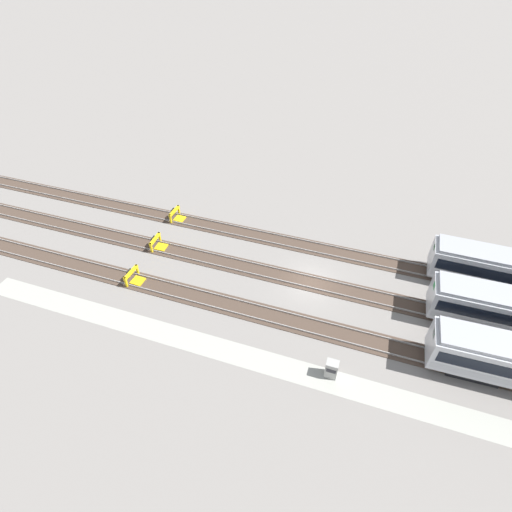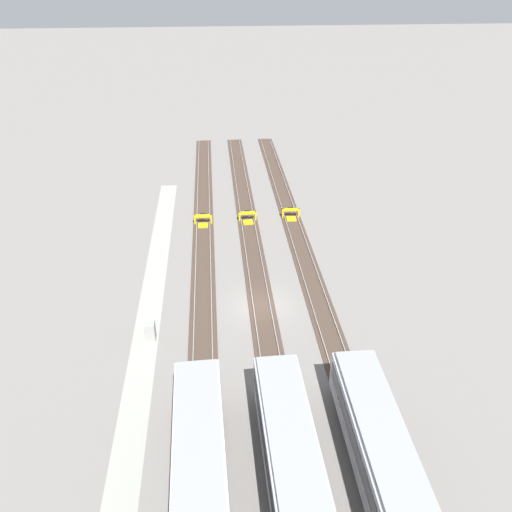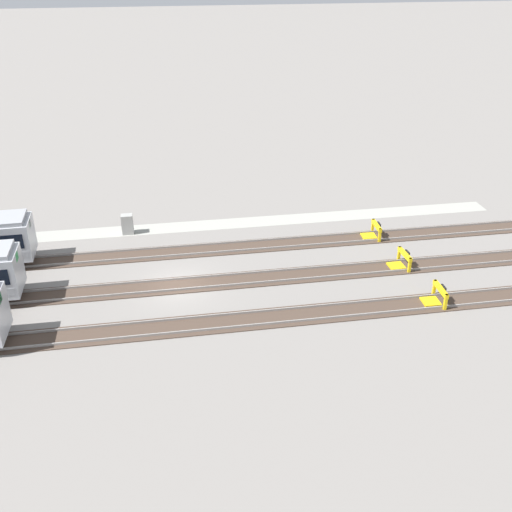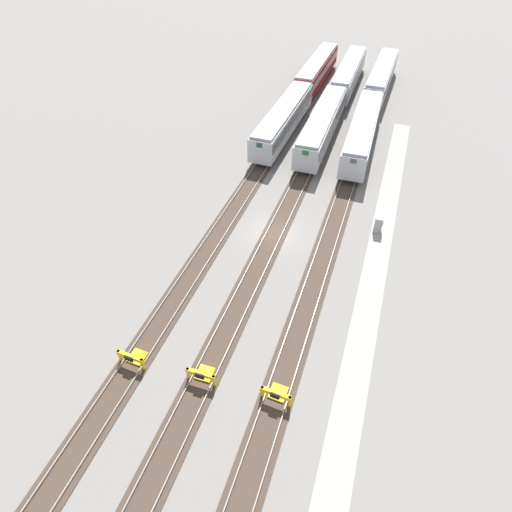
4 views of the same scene
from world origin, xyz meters
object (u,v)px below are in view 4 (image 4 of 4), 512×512
subway_car_back_row_leftmost (381,77)px  subway_car_front_row_rightmost (322,125)px  bumper_stop_nearest_track (277,394)px  bumper_stop_near_inner_track (203,374)px  subway_car_front_row_left_inner (283,120)px  subway_car_front_row_right_inner (317,70)px  electrical_cabinet (378,224)px  subway_car_front_row_leftmost (362,132)px  subway_car_front_row_centre (348,74)px  bumper_stop_middle_track (134,358)px

subway_car_back_row_leftmost → subway_car_front_row_rightmost: bearing=165.5°
bumper_stop_nearest_track → bumper_stop_near_inner_track: bearing=93.7°
subway_car_front_row_left_inner → subway_car_front_row_right_inner: same height
subway_car_back_row_leftmost → electrical_cabinet: 34.77m
subway_car_front_row_leftmost → electrical_cabinet: subway_car_front_row_leftmost is taller
bumper_stop_near_inner_track → subway_car_front_row_leftmost: bearing=-8.1°
bumper_stop_nearest_track → subway_car_front_row_centre: bearing=5.3°
bumper_stop_near_inner_track → electrical_cabinet: bearing=-24.8°
subway_car_front_row_centre → bumper_stop_middle_track: 53.94m
subway_car_front_row_left_inner → subway_car_back_row_leftmost: 21.48m
subway_car_front_row_right_inner → bumper_stop_near_inner_track: (-53.35, -4.96, -1.53)m
subway_car_back_row_leftmost → bumper_stop_near_inner_track: (-53.78, 4.95, -1.53)m
subway_car_front_row_left_inner → subway_car_front_row_right_inner: size_ratio=1.00×
bumper_stop_near_inner_track → bumper_stop_middle_track: same height
subway_car_front_row_right_inner → bumper_stop_nearest_track: bearing=-169.4°
subway_car_front_row_left_inner → bumper_stop_middle_track: bearing=179.9°
subway_car_front_row_leftmost → bumper_stop_nearest_track: subway_car_front_row_leftmost is taller
bumper_stop_nearest_track → bumper_stop_middle_track: same height
electrical_cabinet → subway_car_front_row_rightmost: bearing=30.0°
bumper_stop_near_inner_track → subway_car_back_row_leftmost: bearing=-5.3°
electrical_cabinet → subway_car_front_row_left_inner: bearing=41.8°
subway_car_front_row_centre → subway_car_front_row_rightmost: same height
subway_car_front_row_centre → electrical_cabinet: (-34.03, -8.88, -1.24)m
bumper_stop_nearest_track → electrical_cabinet: size_ratio=1.26×
subway_car_front_row_right_inner → subway_car_back_row_leftmost: same height
subway_car_front_row_centre → bumper_stop_nearest_track: 53.22m
subway_car_front_row_right_inner → bumper_stop_near_inner_track: size_ratio=8.98×
subway_car_back_row_leftmost → electrical_cabinet: (-34.52, -3.96, -1.24)m
subway_car_front_row_rightmost → electrical_cabinet: 17.86m
subway_car_front_row_centre → bumper_stop_near_inner_track: (-53.29, 0.02, -1.53)m
bumper_stop_nearest_track → bumper_stop_near_inner_track: (-0.32, 4.96, 0.00)m
subway_car_front_row_left_inner → bumper_stop_nearest_track: size_ratio=8.98×
subway_car_front_row_centre → subway_car_front_row_right_inner: same height
subway_car_front_row_left_inner → subway_car_back_row_leftmost: (19.09, -9.84, 0.00)m
subway_car_front_row_left_inner → bumper_stop_middle_track: (-35.09, 0.03, -1.53)m
subway_car_front_row_rightmost → electrical_cabinet: size_ratio=11.27×
subway_car_front_row_rightmost → bumper_stop_near_inner_track: (-34.69, -0.00, -1.53)m
bumper_stop_middle_track → subway_car_front_row_rightmost: bearing=-8.0°
subway_car_front_row_centre → bumper_stop_near_inner_track: 53.31m
subway_car_back_row_leftmost → bumper_stop_nearest_track: bearing=-180.0°
bumper_stop_near_inner_track → electrical_cabinet: electrical_cabinet is taller
bumper_stop_nearest_track → electrical_cabinet: (18.94, -3.94, 0.29)m
subway_car_front_row_leftmost → subway_car_front_row_right_inner: same height
subway_car_front_row_leftmost → subway_car_front_row_left_inner: (-0.00, 9.81, 0.00)m
subway_car_front_row_leftmost → bumper_stop_near_inner_track: (-34.69, 4.92, -1.53)m
subway_car_front_row_right_inner → subway_car_front_row_rightmost: 19.30m
subway_car_front_row_left_inner → subway_car_front_row_rightmost: 4.89m
subway_car_front_row_left_inner → bumper_stop_nearest_track: subway_car_front_row_left_inner is taller
subway_car_front_row_left_inner → electrical_cabinet: (-15.43, -13.79, -1.24)m
subway_car_front_row_right_inner → bumper_stop_middle_track: 53.77m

